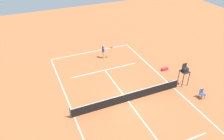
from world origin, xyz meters
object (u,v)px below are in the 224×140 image
Objects in this scene: tennis_ball at (100,73)px; equipment_bag at (165,69)px; umpire_chair at (185,71)px; player_serving at (104,50)px; courtside_chair_near at (202,93)px.

tennis_ball is 7.32m from equipment_bag.
umpire_chair is at bearing 142.96° from tennis_ball.
equipment_bag reaches higher than tennis_ball.
tennis_ball is at bearing -16.83° from player_serving.
player_serving is 1.91× the size of courtside_chair_near.
equipment_bag is at bearing -87.99° from umpire_chair.
umpire_chair reaches higher than tennis_ball.
player_serving is at bearing -45.03° from equipment_bag.
player_serving is at bearing -119.30° from tennis_ball.
equipment_bag is (-6.94, 2.35, 0.12)m from tennis_ball.
umpire_chair is 2.54× the size of courtside_chair_near.
umpire_chair reaches higher than equipment_bag.
player_serving is 7.54m from equipment_bag.
player_serving is 0.75× the size of umpire_chair.
umpire_chair is at bearing -83.99° from courtside_chair_near.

